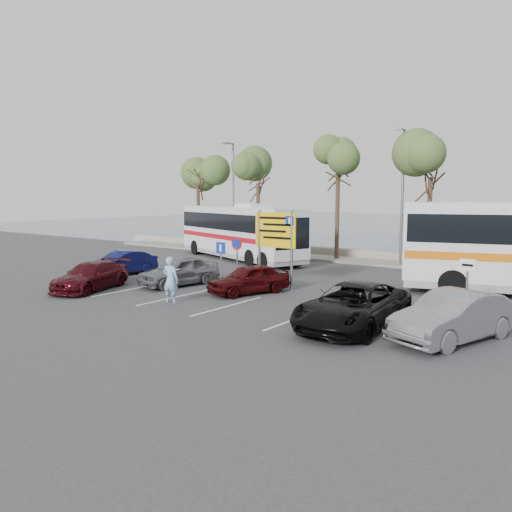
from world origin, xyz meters
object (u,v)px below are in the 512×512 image
Objects in this scene: street_lamp_left at (233,191)px; direction_sign at (275,236)px; street_lamp_right at (402,190)px; car_silver_b at (454,317)px; coach_bus_left at (239,234)px; car_red at (249,279)px; pedestrian_near at (171,280)px; car_silver_a at (179,271)px; suv_black at (353,306)px; car_maroon at (91,276)px; car_blue at (122,263)px.

street_lamp_left is 2.23× the size of direction_sign.
car_silver_b is (7.00, -14.15, -3.87)m from street_lamp_right.
coach_bus_left is at bearing 137.62° from direction_sign.
street_lamp_right reaches higher than car_red.
pedestrian_near is at bearing -62.43° from coach_bus_left.
car_silver_a is 10.32m from suv_black.
pedestrian_near reaches higher than car_silver_a.
car_maroon is at bearing -176.90° from suv_black.
car_red is (-2.22, -12.02, -3.96)m from street_lamp_right.
street_lamp_right is 1.97× the size of car_silver_a.
direction_sign is at bearing -100.94° from street_lamp_right.
coach_bus_left is at bearing 165.41° from car_silver_b.
car_silver_a is 3.94m from pedestrian_near.
direction_sign reaches higher than car_silver_b.
car_red is at bearing 155.79° from suv_black.
street_lamp_left is 4.29× the size of pedestrian_near.
car_silver_b is 10.60m from pedestrian_near.
direction_sign is at bearing 175.58° from car_silver_b.
street_lamp_right is at bearing 72.88° from car_silver_a.
street_lamp_left is at bearing 136.83° from direction_sign.
car_silver_b is (13.10, -1.71, 0.04)m from car_silver_a.
street_lamp_left is at bearing 103.13° from car_blue.
pedestrian_near is at bearing -16.00° from car_maroon.
car_maroon is (4.50, -15.65, -3.97)m from street_lamp_left.
street_lamp_left is at bearing 128.01° from car_silver_a.
street_lamp_left is at bearing 163.35° from car_silver_b.
street_lamp_left is at bearing 137.63° from suv_black.
coach_bus_left is at bearing 138.69° from suv_black.
car_blue is (-4.80, 0.42, -0.05)m from car_silver_a.
street_lamp_right reaches higher than car_silver_a.
car_blue is 8.13m from pedestrian_near.
street_lamp_right is 16.25m from car_silver_b.
direction_sign reaches higher than car_blue.
pedestrian_near is (4.97, 0.23, 0.31)m from car_maroon.
street_lamp_left is 16.76m from car_maroon.
car_red is 6.73m from suv_black.
car_maroon is 15.57m from car_silver_b.
direction_sign reaches higher than car_red.
suv_black reaches higher than car_maroon.
car_blue is 0.76× the size of suv_black.
coach_bus_left reaches higher than car_red.
car_blue is 0.91× the size of car_maroon.
street_lamp_right is at bearing -115.73° from pedestrian_near.
street_lamp_right is at bearing 16.80° from coach_bus_left.
suv_black is at bearing -6.60° from car_blue.
pedestrian_near is (-1.53, -5.10, -1.50)m from direction_sign.
street_lamp_right is (13.00, 0.00, 0.00)m from street_lamp_left.
coach_bus_left is 3.14× the size of car_blue.
street_lamp_right is 15.62m from suv_black.
pedestrian_near is (-3.52, -15.42, -3.67)m from street_lamp_right.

